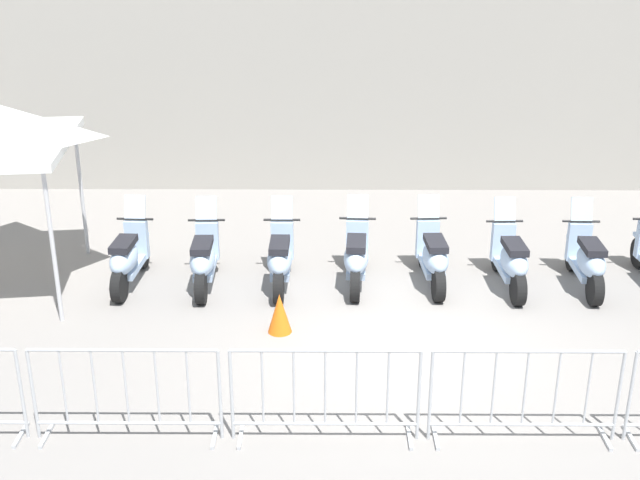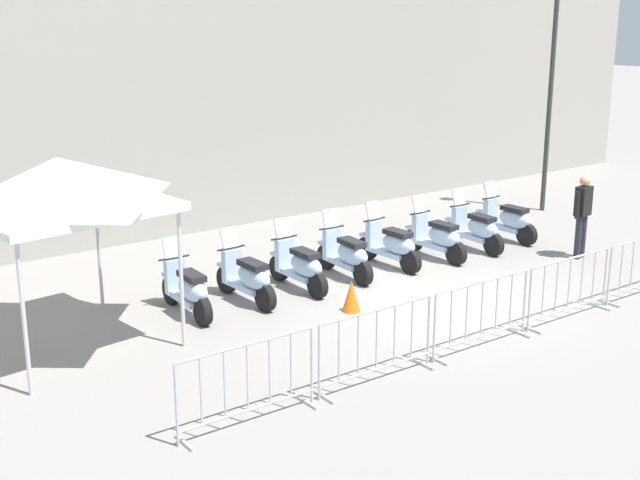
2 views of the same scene
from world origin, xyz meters
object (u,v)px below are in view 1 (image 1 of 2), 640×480
Objects in this scene: motorcycle_4 at (433,257)px; motorcycle_6 at (587,260)px; traffic_cone at (280,313)px; motorcycle_2 at (280,259)px; motorcycle_0 at (128,258)px; motorcycle_1 at (204,259)px; barrier_segment_3 at (524,396)px; motorcycle_5 at (510,260)px; barrier_segment_2 at (325,396)px; barrier_segment_1 at (127,395)px; motorcycle_3 at (356,257)px.

motorcycle_6 is (2.22, -0.40, 0.00)m from motorcycle_4.
motorcycle_6 is 3.13× the size of traffic_cone.
traffic_cone is (-0.12, -1.43, -0.18)m from motorcycle_2.
motorcycle_6 is at bearing -7.74° from motorcycle_0.
motorcycle_1 is 5.42m from barrier_segment_3.
motorcycle_5 is 4.68m from barrier_segment_2.
barrier_segment_3 is (-2.26, -3.54, 0.07)m from motorcycle_6.
motorcycle_4 is 2.26m from motorcycle_6.
motorcycle_1 and motorcycle_4 have the same top height.
barrier_segment_1 is at bearing 172.75° from barrier_segment_3.
motorcycle_0 is 2.26m from motorcycle_2.
motorcycle_5 reaches higher than barrier_segment_2.
motorcycle_2 is 1.00× the size of motorcycle_5.
motorcycle_2 is at bearing 172.30° from motorcycle_6.
barrier_segment_3 is at bearing -74.94° from motorcycle_3.
barrier_segment_2 is at bearing -7.25° from barrier_segment_1.
traffic_cone is at bearing -164.48° from motorcycle_5.
motorcycle_2 is 1.00× the size of motorcycle_4.
traffic_cone is (-1.25, -1.36, -0.18)m from motorcycle_3.
motorcycle_4 is at bearing 169.77° from motorcycle_6.
motorcycle_2 is 2.27m from motorcycle_4.
motorcycle_0 reaches higher than barrier_segment_1.
motorcycle_3 is at bearing 173.41° from motorcycle_4.
motorcycle_1 is at bearing 175.05° from motorcycle_3.
motorcycle_0 is 6.78m from motorcycle_6.
motorcycle_0 and motorcycle_1 have the same top height.
barrier_segment_2 is at bearing -119.48° from motorcycle_4.
traffic_cone is (-0.30, 2.45, -0.25)m from barrier_segment_2.
traffic_cone is at bearing -57.22° from motorcycle_1.
motorcycle_3 is 1.14m from motorcycle_4.
motorcycle_3 is 1.85m from traffic_cone.
motorcycle_2 reaches higher than traffic_cone.
motorcycle_0 is 1.00× the size of motorcycle_2.
motorcycle_2 and motorcycle_4 have the same top height.
motorcycle_1 reaches higher than barrier_segment_2.
motorcycle_1 is 4.21m from barrier_segment_2.
barrier_segment_3 is (-1.14, -3.68, 0.07)m from motorcycle_5.
motorcycle_1 is at bearing 172.61° from motorcycle_6.
motorcycle_1 is at bearing 174.50° from motorcycle_4.
barrier_segment_1 is at bearing 172.75° from barrier_segment_2.
motorcycle_2 is 1.00× the size of motorcycle_6.
motorcycle_2 is 3.13× the size of traffic_cone.
motorcycle_0 is at bearing 173.53° from motorcycle_3.
motorcycle_1 is 5.65m from motorcycle_6.
motorcycle_4 is at bearing -6.50° from motorcycle_0.
motorcycle_4 reaches higher than traffic_cone.
motorcycle_4 is 5.36m from barrier_segment_1.
barrier_segment_1 is (-5.23, -3.16, 0.07)m from motorcycle_5.
motorcycle_0 is 0.88× the size of barrier_segment_1.
barrier_segment_1 is (-0.75, -3.75, 0.07)m from motorcycle_1.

